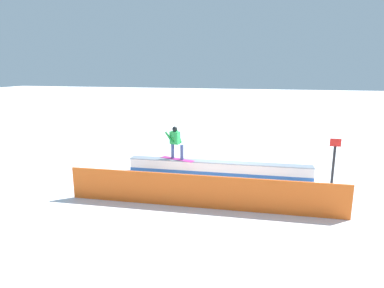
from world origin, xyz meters
The scene contains 5 objects.
ground_plane centered at (0.00, 0.00, 0.00)m, with size 120.00×120.00×0.00m, color white.
grind_box centered at (0.00, 0.00, 0.29)m, with size 7.62×0.76×0.63m.
snowboarder centered at (1.82, 0.04, 1.39)m, with size 1.58×0.76×1.41m.
safety_fence centered at (0.00, 3.34, 0.55)m, with size 9.02×0.06×1.10m, color orange.
trail_marker centered at (-4.46, 0.05, 0.98)m, with size 0.40×0.10×1.83m.
Camera 1 is at (-2.03, 13.17, 4.42)m, focal length 31.05 mm.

